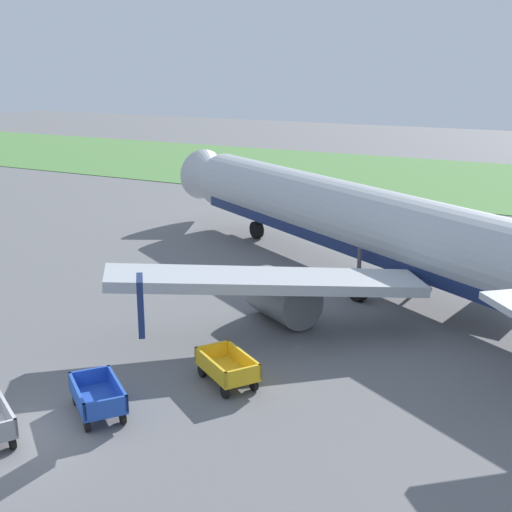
{
  "coord_description": "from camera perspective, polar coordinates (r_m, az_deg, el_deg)",
  "views": [
    {
      "loc": [
        15.33,
        -12.61,
        11.02
      ],
      "look_at": [
        1.51,
        13.06,
        2.8
      ],
      "focal_mm": 48.27,
      "sensor_mm": 36.0,
      "label": 1
    }
  ],
  "objects": [
    {
      "name": "ground_plane",
      "position": [
        22.71,
        -19.99,
        -14.33
      ],
      "size": [
        220.0,
        220.0,
        0.0
      ],
      "primitive_type": "plane",
      "color": "slate"
    },
    {
      "name": "grass_strip",
      "position": [
        69.66,
        15.31,
        6.11
      ],
      "size": [
        220.0,
        28.0,
        0.06
      ],
      "primitive_type": "cube",
      "color": "#518442",
      "rests_on": "ground"
    },
    {
      "name": "airplane",
      "position": [
        35.03,
        9.88,
        2.36
      ],
      "size": [
        34.11,
        28.43,
        11.34
      ],
      "color": "#B2B7BC",
      "rests_on": "ground"
    },
    {
      "name": "baggage_cart_fourth_in_row",
      "position": [
        23.26,
        -12.98,
        -11.29
      ],
      "size": [
        3.28,
        2.73,
        1.07
      ],
      "color": "#234CB2",
      "rests_on": "ground"
    },
    {
      "name": "baggage_cart_far_end",
      "position": [
        24.69,
        -2.42,
        -9.22
      ],
      "size": [
        3.38,
        2.55,
        1.07
      ],
      "color": "gold",
      "rests_on": "ground"
    }
  ]
}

